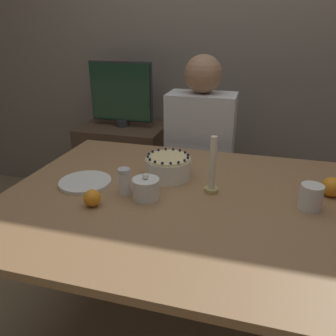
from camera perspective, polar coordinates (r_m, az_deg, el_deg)
ground_plane at (r=1.81m, az=2.10°, el=-26.97°), size 12.00×12.00×0.00m
wall_behind at (r=2.55m, az=10.40°, el=20.68°), size 8.00×0.05×2.60m
dining_table at (r=1.37m, az=2.50°, el=-8.77°), size 1.45×1.12×0.77m
cake at (r=1.47m, az=0.00°, el=0.15°), size 0.20×0.20×0.11m
sugar_bowl at (r=1.29m, az=-3.87°, el=-3.58°), size 0.11×0.11×0.11m
sugar_shaker at (r=1.33m, az=-7.61°, el=-2.31°), size 0.05×0.05×0.11m
plate_stack at (r=1.47m, az=-14.14°, el=-2.35°), size 0.22×0.22×0.02m
candle at (r=1.33m, az=7.71°, el=-0.47°), size 0.06×0.06×0.24m
cup at (r=1.32m, az=23.62°, el=-4.67°), size 0.08×0.08×0.10m
orange_fruit_0 at (r=1.46m, az=26.62°, el=-2.96°), size 0.08×0.08×0.08m
orange_fruit_1 at (r=1.27m, az=-13.05°, el=-5.12°), size 0.07×0.07×0.07m
person_man_blue_shirt at (r=2.10m, az=5.45°, el=-0.52°), size 0.40×0.34×1.26m
side_cabinet at (r=2.67m, az=-7.50°, el=-0.01°), size 0.64×0.47×0.70m
tv_monitor at (r=2.51m, az=-8.19°, el=12.68°), size 0.48×0.10×0.48m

